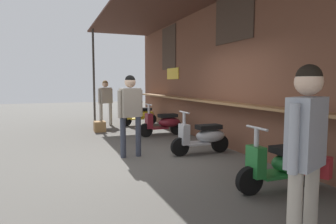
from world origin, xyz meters
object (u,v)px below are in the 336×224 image
at_px(shopper_browsing, 105,98).
at_px(scooter_yellow, 141,115).
at_px(scooter_green, 283,164).
at_px(shopper_with_handbag, 307,143).
at_px(scooter_silver, 204,137).
at_px(merchandise_crate, 100,126).
at_px(scooter_maroon, 164,123).
at_px(shopper_passing, 130,106).

bearing_deg(shopper_browsing, scooter_yellow, -124.60).
bearing_deg(scooter_green, shopper_with_handbag, 53.96).
xyz_separation_m(scooter_silver, merchandise_crate, (-3.97, -1.68, -0.22)).
distance_m(scooter_maroon, scooter_green, 4.92).
distance_m(scooter_yellow, shopper_passing, 4.92).
height_order(scooter_yellow, shopper_browsing, shopper_browsing).
bearing_deg(merchandise_crate, scooter_silver, 22.97).
xyz_separation_m(scooter_maroon, scooter_silver, (2.48, 0.00, 0.00)).
height_order(scooter_maroon, shopper_passing, shopper_passing).
xyz_separation_m(scooter_yellow, scooter_maroon, (2.45, 0.00, 0.00)).
xyz_separation_m(scooter_green, merchandise_crate, (-6.41, -1.68, -0.22)).
xyz_separation_m(scooter_yellow, shopper_passing, (4.60, -1.58, 0.70)).
distance_m(scooter_maroon, shopper_browsing, 3.20).
relative_size(scooter_silver, merchandise_crate, 3.17).
bearing_deg(merchandise_crate, scooter_yellow, 119.80).
height_order(scooter_maroon, shopper_browsing, shopper_browsing).
distance_m(scooter_yellow, scooter_green, 7.37).
distance_m(shopper_browsing, shopper_passing, 5.05).
relative_size(shopper_with_handbag, shopper_passing, 1.00).
distance_m(scooter_green, merchandise_crate, 6.63).
xyz_separation_m(shopper_with_handbag, shopper_browsing, (-9.28, -0.11, -0.03)).
bearing_deg(merchandise_crate, shopper_browsing, 162.26).
relative_size(scooter_yellow, scooter_green, 1.00).
relative_size(scooter_yellow, scooter_maroon, 1.00).
height_order(scooter_silver, scooter_green, same).
distance_m(shopper_browsing, merchandise_crate, 1.70).
distance_m(scooter_yellow, scooter_silver, 4.93).
bearing_deg(scooter_yellow, shopper_passing, 66.84).
bearing_deg(scooter_maroon, scooter_green, 88.33).
relative_size(scooter_green, merchandise_crate, 3.17).
relative_size(scooter_yellow, merchandise_crate, 3.18).
bearing_deg(shopper_browsing, merchandise_crate, 146.95).
bearing_deg(scooter_yellow, scooter_silver, 85.82).
bearing_deg(scooter_maroon, scooter_yellow, -91.66).
xyz_separation_m(scooter_maroon, merchandise_crate, (-1.48, -1.68, -0.22)).
bearing_deg(scooter_yellow, shopper_browsing, -23.46).
relative_size(scooter_maroon, shopper_browsing, 0.84).
xyz_separation_m(scooter_green, shopper_with_handbag, (1.47, -1.13, 0.68)).
bearing_deg(shopper_with_handbag, scooter_silver, -38.76).
bearing_deg(scooter_maroon, shopper_with_handbag, 78.34).
bearing_deg(shopper_passing, shopper_browsing, -19.03).
distance_m(scooter_silver, scooter_green, 2.44).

